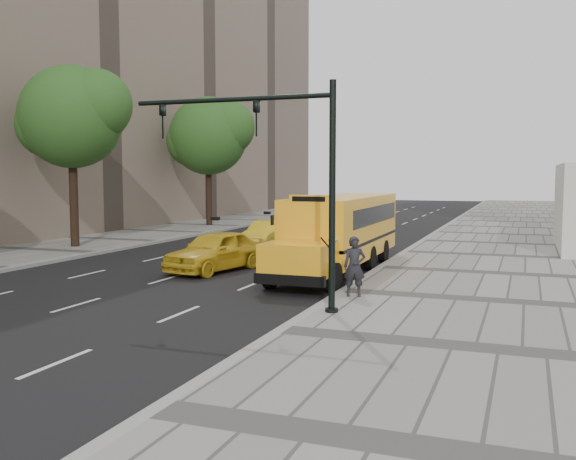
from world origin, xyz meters
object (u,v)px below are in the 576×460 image
(tree_b, at_px, (73,116))
(traffic_signal, at_px, (283,167))
(tree_c, at_px, (210,135))
(pedestrian, at_px, (354,266))
(taxi_near, at_px, (216,251))
(taxi_far, at_px, (267,235))
(school_bus, at_px, (342,227))

(tree_b, relative_size, traffic_signal, 1.47)
(tree_b, bearing_deg, tree_c, 89.97)
(tree_c, height_order, pedestrian, tree_c)
(taxi_near, bearing_deg, traffic_signal, -37.75)
(pedestrian, bearing_deg, taxi_far, 106.71)
(tree_b, relative_size, tree_c, 0.99)
(taxi_far, xyz_separation_m, pedestrian, (7.87, -12.09, 0.35))
(tree_b, height_order, taxi_near, tree_b)
(tree_b, relative_size, taxi_near, 1.96)
(taxi_near, xyz_separation_m, traffic_signal, (5.38, -6.41, 3.27))
(school_bus, relative_size, taxi_far, 2.64)
(tree_c, relative_size, taxi_far, 2.18)
(tree_b, height_order, school_bus, tree_b)
(school_bus, distance_m, pedestrian, 6.41)
(tree_c, xyz_separation_m, traffic_signal, (15.58, -25.66, -2.63))
(taxi_near, height_order, taxi_far, taxi_near)
(tree_c, height_order, traffic_signal, tree_c)
(tree_c, bearing_deg, pedestrian, -53.83)
(tree_c, bearing_deg, tree_b, -90.03)
(pedestrian, bearing_deg, tree_c, 109.80)
(school_bus, distance_m, traffic_signal, 8.75)
(taxi_far, height_order, traffic_signal, traffic_signal)
(tree_c, bearing_deg, taxi_near, -62.08)
(tree_b, xyz_separation_m, pedestrian, (17.01, -8.22, -5.77))
(pedestrian, height_order, traffic_signal, traffic_signal)
(tree_b, xyz_separation_m, traffic_signal, (15.59, -10.62, -2.76))
(pedestrian, bearing_deg, traffic_signal, -136.94)
(taxi_near, height_order, pedestrian, pedestrian)
(taxi_near, bearing_deg, pedestrian, -18.27)
(taxi_near, distance_m, taxi_far, 8.15)
(tree_b, xyz_separation_m, taxi_near, (10.21, -4.21, -6.03))
(school_bus, xyz_separation_m, pedestrian, (2.11, -6.01, -0.69))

